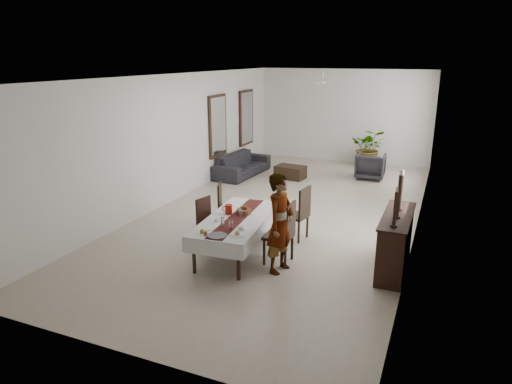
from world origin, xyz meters
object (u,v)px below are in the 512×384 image
Objects in this scene: woman at (280,223)px; sofa at (242,164)px; dining_table_top at (237,219)px; sideboard_body at (395,243)px; red_pitcher at (229,209)px.

woman is 6.78m from sofa.
dining_table_top is 1.36× the size of sideboard_body.
sideboard_body reaches higher than red_pitcher.
dining_table_top is at bearing -152.63° from sofa.
sideboard_body is (1.84, 0.81, -0.38)m from woman.
dining_table_top is 5.94m from sofa.
red_pitcher is at bearing -174.80° from sideboard_body.
red_pitcher is at bearing -154.37° from sofa.
sofa is (-3.38, 5.85, -0.54)m from woman.
woman is (1.24, -0.53, 0.08)m from red_pitcher.
sideboard_body is at bearing -56.71° from woman.
red_pitcher is at bearing 76.39° from woman.
woman is 1.07× the size of sideboard_body.
red_pitcher is 3.11m from sideboard_body.
red_pitcher reaches higher than dining_table_top.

